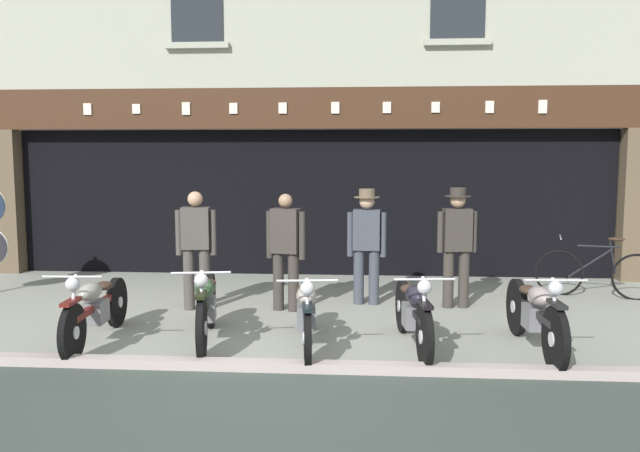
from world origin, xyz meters
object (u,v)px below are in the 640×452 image
object	(u,v)px
motorcycle_left	(95,307)
shopkeeper_center	(286,247)
salesman_right	(367,240)
motorcycle_center_left	(206,305)
salesman_left	(196,245)
motorcycle_right	(535,313)
advert_board_near	(423,169)
leaning_bicycle	(598,273)
motorcycle_center_right	(413,311)
assistant_far_right	(457,241)
motorcycle_center	(306,311)
advert_board_far	(491,172)

from	to	relation	value
motorcycle_left	shopkeeper_center	xyz separation A→B (m)	(1.98, 1.70, 0.48)
salesman_right	motorcycle_center_left	bearing A→B (deg)	52.35
motorcycle_center_left	salesman_left	xyz separation A→B (m)	(-0.53, 1.55, 0.48)
shopkeeper_center	motorcycle_right	bearing A→B (deg)	162.91
motorcycle_center_left	salesman_right	world-z (taller)	salesman_right
advert_board_near	leaning_bicycle	distance (m)	3.36
salesman_left	salesman_right	distance (m)	2.41
motorcycle_center_right	motorcycle_left	bearing A→B (deg)	-5.60
shopkeeper_center	assistant_far_right	bearing A→B (deg)	-158.81
motorcycle_left	motorcycle_center_right	bearing A→B (deg)	177.32
motorcycle_right	salesman_left	world-z (taller)	salesman_left
motorcycle_center_right	salesman_left	xyz separation A→B (m)	(-2.87, 1.62, 0.49)
salesman_left	shopkeeper_center	size ratio (longest dim) A/B	1.02
salesman_left	leaning_bicycle	distance (m)	6.00
salesman_right	advert_board_near	xyz separation A→B (m)	(0.99, 2.35, 0.98)
assistant_far_right	motorcycle_center_left	bearing A→B (deg)	24.79
motorcycle_center	leaning_bicycle	size ratio (longest dim) A/B	1.15
advert_board_near	advert_board_far	size ratio (longest dim) A/B	1.16
motorcycle_center_right	assistant_far_right	bearing A→B (deg)	-116.65
motorcycle_center	advert_board_far	xyz separation A→B (m)	(2.84, 4.52, 1.45)
shopkeeper_center	advert_board_far	distance (m)	4.43
motorcycle_left	advert_board_far	size ratio (longest dim) A/B	2.28
leaning_bicycle	motorcycle_center_left	bearing A→B (deg)	131.89
assistant_far_right	salesman_right	bearing A→B (deg)	-12.55
motorcycle_center_right	salesman_left	bearing A→B (deg)	-35.71
shopkeeper_center	salesman_left	bearing A→B (deg)	14.44
salesman_left	leaning_bicycle	bearing A→B (deg)	-173.76
salesman_right	motorcycle_center_right	bearing A→B (deg)	107.76
motorcycle_center_right	shopkeeper_center	distance (m)	2.37
motorcycle_left	motorcycle_center_left	distance (m)	1.26
advert_board_near	leaning_bicycle	xyz separation A→B (m)	(2.50, -1.65, -1.53)
motorcycle_center_right	shopkeeper_center	bearing A→B (deg)	-51.77
motorcycle_right	assistant_far_right	xyz separation A→B (m)	(-0.57, 2.04, 0.51)
motorcycle_center_left	salesman_right	size ratio (longest dim) A/B	1.19
motorcycle_right	salesman_left	distance (m)	4.53
advert_board_far	leaning_bicycle	bearing A→B (deg)	-51.14
motorcycle_center_left	leaning_bicycle	bearing A→B (deg)	-162.28
leaning_bicycle	salesman_right	bearing A→B (deg)	115.85
motorcycle_center	assistant_far_right	distance (m)	2.87
motorcycle_center	advert_board_near	size ratio (longest dim) A/B	1.95
leaning_bicycle	assistant_far_right	bearing A→B (deg)	124.58
motorcycle_left	salesman_right	world-z (taller)	salesman_right
motorcycle_left	advert_board_far	xyz separation A→B (m)	(5.26, 4.51, 1.44)
motorcycle_left	salesman_left	distance (m)	1.89
motorcycle_left	leaning_bicycle	size ratio (longest dim) A/B	1.15
salesman_right	assistant_far_right	size ratio (longest dim) A/B	0.98
motorcycle_right	salesman_right	bearing A→B (deg)	-52.23
advert_board_near	motorcycle_center	bearing A→B (deg)	-110.23
motorcycle_center_right	salesman_right	xyz separation A→B (m)	(-0.52, 2.12, 0.51)
advert_board_near	motorcycle_center_right	bearing A→B (deg)	-96.07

